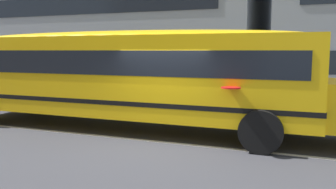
{
  "coord_description": "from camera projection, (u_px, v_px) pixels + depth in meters",
  "views": [
    {
      "loc": [
        3.51,
        -8.77,
        2.48
      ],
      "look_at": [
        -0.14,
        0.61,
        1.23
      ],
      "focal_mm": 38.21,
      "sensor_mm": 36.0,
      "label": 1
    }
  ],
  "objects": [
    {
      "name": "lane_centreline",
      "position": [
        165.0,
        142.0,
        9.68
      ],
      "size": [
        110.0,
        0.16,
        0.01
      ],
      "primitive_type": "cube",
      "color": "silver",
      "rests_on": "ground_plane"
    },
    {
      "name": "school_bus",
      "position": [
        130.0,
        71.0,
        11.18
      ],
      "size": [
        13.8,
        3.29,
        3.08
      ],
      "rotation": [
        0.0,
        0.0,
        -0.0
      ],
      "color": "yellow",
      "rests_on": "ground_plane"
    },
    {
      "name": "ground_plane",
      "position": [
        165.0,
        142.0,
        9.68
      ],
      "size": [
        400.0,
        400.0,
        0.0
      ],
      "primitive_type": "plane",
      "color": "#38383D"
    },
    {
      "name": "sidewalk_far",
      "position": [
        226.0,
        103.0,
        16.87
      ],
      "size": [
        120.0,
        3.0,
        0.01
      ],
      "primitive_type": "cube",
      "color": "gray",
      "rests_on": "ground_plane"
    }
  ]
}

